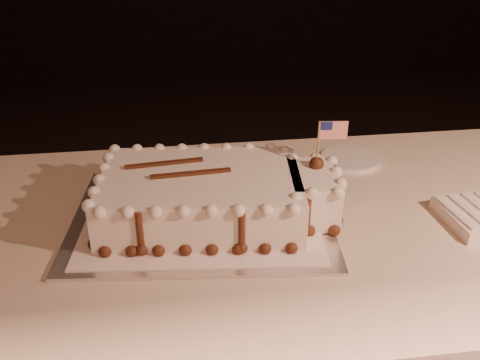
{
  "coord_description": "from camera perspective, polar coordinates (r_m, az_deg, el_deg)",
  "views": [
    {
      "loc": [
        -0.26,
        -0.33,
        1.35
      ],
      "look_at": [
        -0.13,
        0.62,
        0.84
      ],
      "focal_mm": 40.0,
      "sensor_mm": 36.0,
      "label": 1
    }
  ],
  "objects": [
    {
      "name": "doily",
      "position": [
        1.12,
        -4.07,
        -3.81
      ],
      "size": [
        0.51,
        0.41,
        0.0
      ],
      "primitive_type": "cube",
      "rotation": [
        0.0,
        0.0,
        -0.1
      ],
      "color": "white",
      "rests_on": "cake_board"
    },
    {
      "name": "sheet_cake",
      "position": [
        1.09,
        -2.68,
        -1.62
      ],
      "size": [
        0.52,
        0.33,
        0.2
      ],
      "color": "white",
      "rests_on": "doily"
    },
    {
      "name": "banquet_table",
      "position": [
        1.37,
        5.66,
        -17.39
      ],
      "size": [
        2.4,
        0.8,
        0.75
      ],
      "primitive_type": "cube",
      "color": "beige",
      "rests_on": "ground"
    },
    {
      "name": "cake_board",
      "position": [
        1.12,
        -4.06,
        -4.03
      ],
      "size": [
        0.57,
        0.45,
        0.01
      ],
      "primitive_type": "cube",
      "rotation": [
        0.0,
        0.0,
        -0.1
      ],
      "color": "silver",
      "rests_on": "banquet_table"
    },
    {
      "name": "side_plate",
      "position": [
        1.39,
        11.7,
        2.22
      ],
      "size": [
        0.15,
        0.15,
        0.01
      ],
      "primitive_type": "cylinder",
      "color": "white",
      "rests_on": "banquet_table"
    }
  ]
}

